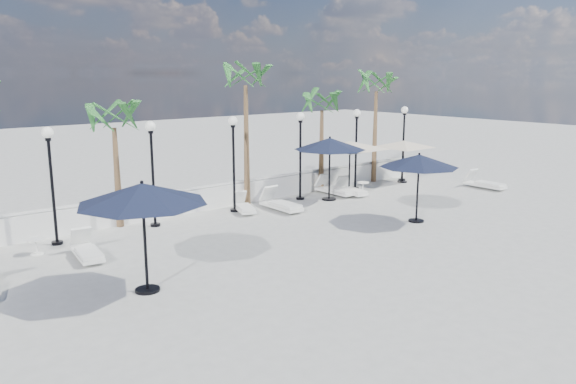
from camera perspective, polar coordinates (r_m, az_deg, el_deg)
ground at (r=18.03m, az=6.30°, el=-5.82°), size 100.00×100.00×0.00m
balustrade at (r=23.56m, az=-6.82°, el=-0.41°), size 26.00×0.30×1.01m
lamppost_1 at (r=19.41m, az=-22.96°, el=2.14°), size 0.36×0.36×3.84m
lamppost_2 at (r=20.66m, az=-13.65°, el=3.30°), size 0.36×0.36×3.84m
lamppost_3 at (r=22.38m, az=-5.56°, el=4.23°), size 0.36×0.36×3.84m
lamppost_4 at (r=24.49m, az=1.26°, el=4.94°), size 0.36×0.36×3.84m
lamppost_5 at (r=26.89m, az=6.95°, el=5.49°), size 0.36×0.36×3.84m
lamppost_6 at (r=29.51m, az=11.68°, el=5.90°), size 0.36×0.36×3.84m
palm_1 at (r=20.83m, az=-17.28°, el=6.67°), size 2.60×2.60×4.70m
palm_2 at (r=23.52m, az=-4.34°, el=11.03°), size 2.60×2.60×6.10m
palm_3 at (r=26.28m, az=3.47°, el=8.60°), size 2.60×2.60×4.90m
palm_4 at (r=28.89m, az=8.97°, el=10.32°), size 2.60×2.60×5.70m
lounger_1 at (r=18.07m, az=-19.76°, el=-5.62°), size 0.89×2.02×0.73m
lounger_3 at (r=22.71m, az=-4.53°, el=-1.47°), size 1.14×1.87×0.67m
lounger_4 at (r=25.90m, az=4.78°, el=0.30°), size 0.72×2.14×0.80m
lounger_5 at (r=25.97m, az=6.37°, el=0.23°), size 0.86×1.94×0.70m
lounger_6 at (r=22.89m, az=-0.75°, el=-1.20°), size 0.75×2.17×0.81m
lounger_7 at (r=28.86m, az=19.33°, el=0.86°), size 0.68×2.07×0.77m
side_table_1 at (r=19.00m, az=-24.20°, el=-4.95°), size 0.52×0.52×0.50m
side_table_2 at (r=26.20m, az=7.61°, el=0.53°), size 0.57×0.57×0.56m
parasol_navy_left at (r=14.36m, az=-14.58°, el=-0.20°), size 3.28×3.28×2.90m
parasol_navy_mid at (r=24.47m, az=4.27°, el=4.87°), size 3.14×3.14×2.82m
parasol_navy_right at (r=21.30m, az=13.17°, el=3.06°), size 2.93×2.93×2.62m
parasol_cream_sq_a at (r=26.18m, az=6.33°, el=5.13°), size 5.29×5.29×2.60m
parasol_cream_sq_b at (r=29.11m, az=11.71°, el=5.10°), size 4.60×4.60×2.31m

